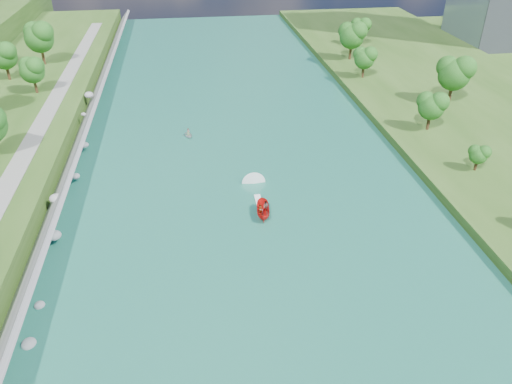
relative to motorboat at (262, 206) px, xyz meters
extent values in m
plane|color=#2D5119|center=(-1.86, -16.18, -0.87)|extent=(260.00, 260.00, 0.00)
cube|color=#175A4C|center=(-1.86, 3.82, -0.82)|extent=(55.00, 240.00, 0.10)
cube|color=slate|center=(-27.71, 3.82, 0.93)|extent=(3.54, 236.00, 4.05)
ellipsoid|color=gray|center=(-26.27, -20.19, -0.76)|extent=(1.47, 1.61, 0.92)
ellipsoid|color=gray|center=(-26.39, -14.83, -0.76)|extent=(1.17, 1.20, 0.88)
ellipsoid|color=gray|center=(-26.78, -3.61, 0.42)|extent=(1.76, 1.79, 1.11)
ellipsoid|color=gray|center=(-27.79, 3.89, 1.35)|extent=(1.79, 1.81, 1.14)
ellipsoid|color=gray|center=(-26.63, 11.88, 0.24)|extent=(1.18, 1.39, 0.80)
ellipsoid|color=gray|center=(-26.93, 22.45, 0.42)|extent=(1.58, 1.41, 0.96)
ellipsoid|color=gray|center=(-28.16, 32.38, 1.99)|extent=(0.92, 0.79, 0.62)
ellipsoid|color=gray|center=(-28.41, 41.66, 2.34)|extent=(1.75, 2.04, 1.18)
cube|color=gray|center=(-34.36, 3.82, 2.68)|extent=(3.00, 200.00, 0.10)
ellipsoid|color=#134813|center=(-38.63, 43.67, 6.88)|extent=(5.10, 5.10, 8.51)
ellipsoid|color=#134813|center=(-46.25, 52.88, 7.35)|extent=(5.67, 5.67, 9.45)
ellipsoid|color=#134813|center=(-41.17, 63.11, 8.35)|extent=(6.87, 6.87, 11.45)
ellipsoid|color=#134813|center=(33.74, 4.38, 3.08)|extent=(2.94, 2.94, 4.91)
ellipsoid|color=#134813|center=(33.06, 19.71, 4.73)|extent=(4.93, 4.93, 8.21)
ellipsoid|color=#134813|center=(43.02, 31.55, 6.19)|extent=(6.67, 6.67, 11.12)
ellipsoid|color=#134813|center=(30.97, 49.21, 4.74)|extent=(4.94, 4.94, 8.23)
ellipsoid|color=#134813|center=(32.39, 63.38, 6.04)|extent=(6.50, 6.50, 10.83)
ellipsoid|color=#134813|center=(39.04, 76.38, 4.88)|extent=(5.10, 5.10, 8.50)
imported|color=red|center=(-0.01, -1.21, 0.11)|extent=(2.16, 4.73, 1.77)
imported|color=#66605B|center=(-0.41, -1.61, 0.39)|extent=(0.71, 0.65, 1.64)
imported|color=#66605B|center=(0.49, -0.71, 0.35)|extent=(0.96, 0.91, 1.56)
cube|color=white|center=(-0.01, 1.79, -0.74)|extent=(0.90, 5.00, 0.06)
imported|color=#969A9F|center=(-9.31, 25.91, -0.52)|extent=(2.37, 2.86, 0.51)
imported|color=#66605B|center=(-9.31, 25.91, 0.12)|extent=(0.68, 0.49, 1.29)
camera|label=1|loc=(-9.07, -57.05, 37.39)|focal=35.00mm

